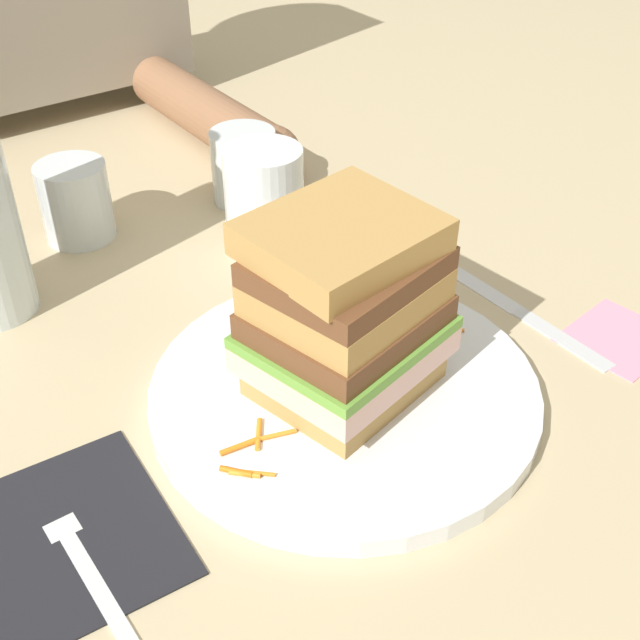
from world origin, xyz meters
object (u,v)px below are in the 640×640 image
(napkin_dark, at_px, (67,536))
(empty_tumbler_0, at_px, (76,201))
(main_plate, at_px, (344,392))
(fork, at_px, (81,558))
(empty_tumbler_1, at_px, (244,166))
(knife, at_px, (519,311))
(napkin_pink, at_px, (618,338))
(sandwich, at_px, (345,311))
(juice_glass, at_px, (264,206))

(napkin_dark, height_order, empty_tumbler_0, empty_tumbler_0)
(main_plate, distance_m, fork, 0.21)
(fork, height_order, empty_tumbler_1, empty_tumbler_1)
(knife, bearing_deg, empty_tumbler_0, 126.19)
(main_plate, relative_size, napkin_pink, 3.43)
(sandwich, height_order, juice_glass, sandwich)
(napkin_dark, relative_size, juice_glass, 1.40)
(main_plate, relative_size, empty_tumbler_1, 3.84)
(main_plate, xyz_separation_m, fork, (-0.21, -0.02, -0.00))
(sandwich, relative_size, knife, 0.74)
(fork, xyz_separation_m, juice_glass, (0.28, 0.23, 0.04))
(main_plate, height_order, knife, main_plate)
(main_plate, height_order, empty_tumbler_1, empty_tumbler_1)
(fork, height_order, empty_tumbler_0, empty_tumbler_0)
(knife, relative_size, napkin_pink, 2.42)
(knife, xyz_separation_m, empty_tumbler_1, (-0.08, 0.31, 0.04))
(napkin_dark, xyz_separation_m, empty_tumbler_0, (0.15, 0.33, 0.04))
(knife, relative_size, juice_glass, 2.00)
(empty_tumbler_1, bearing_deg, napkin_dark, -136.32)
(sandwich, height_order, empty_tumbler_0, sandwich)
(main_plate, xyz_separation_m, knife, (0.18, -0.00, -0.01))
(napkin_pink, bearing_deg, empty_tumbler_1, 107.14)
(main_plate, distance_m, sandwich, 0.07)
(main_plate, distance_m, napkin_pink, 0.23)
(juice_glass, xyz_separation_m, napkin_pink, (0.15, -0.28, -0.04))
(napkin_dark, relative_size, empty_tumbler_0, 1.89)
(napkin_dark, bearing_deg, knife, -0.10)
(sandwich, height_order, knife, sandwich)
(main_plate, xyz_separation_m, napkin_pink, (0.22, -0.07, -0.01))
(empty_tumbler_1, bearing_deg, empty_tumbler_0, 169.74)
(juice_glass, distance_m, empty_tumbler_1, 0.10)
(knife, bearing_deg, empty_tumbler_1, 104.48)
(fork, distance_m, knife, 0.40)
(main_plate, distance_m, knife, 0.18)
(juice_glass, relative_size, empty_tumbler_0, 1.35)
(sandwich, bearing_deg, juice_glass, 71.59)
(fork, bearing_deg, napkin_pink, -6.63)
(sandwich, height_order, napkin_dark, sandwich)
(fork, bearing_deg, juice_glass, 39.46)
(main_plate, xyz_separation_m, juice_glass, (0.07, 0.21, 0.04))
(main_plate, distance_m, juice_glass, 0.23)
(juice_glass, height_order, napkin_pink, juice_glass)
(empty_tumbler_0, bearing_deg, main_plate, -79.69)
(sandwich, xyz_separation_m, empty_tumbler_1, (0.11, 0.30, -0.04))
(main_plate, relative_size, napkin_dark, 2.02)
(empty_tumbler_0, bearing_deg, knife, -53.81)
(fork, height_order, napkin_pink, fork)
(fork, bearing_deg, main_plate, 6.01)
(knife, bearing_deg, juice_glass, 118.52)
(napkin_dark, bearing_deg, juice_glass, 36.68)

